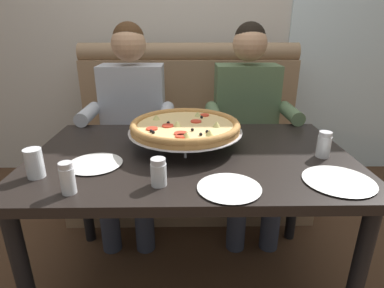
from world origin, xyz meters
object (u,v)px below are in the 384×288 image
object	(u,v)px
shaker_pepper_flakes	(324,146)
plate_near_left	(95,162)
diner_left	(131,117)
plate_far_side	(339,179)
dining_table	(191,171)
shaker_oregano	(68,180)
diner_right	(248,117)
pizza	(185,126)
plate_near_right	(229,186)
booth_bench	(190,147)
patio_chair	(315,96)
shaker_parmesan	(159,174)
drinking_glass	(35,165)

from	to	relation	value
shaker_pepper_flakes	plate_near_left	world-z (taller)	shaker_pepper_flakes
plate_near_left	diner_left	bearing A→B (deg)	88.27
plate_far_side	plate_near_left	bearing A→B (deg)	170.03
dining_table	shaker_oregano	distance (m)	0.55
diner_left	plate_far_side	distance (m)	1.27
diner_right	diner_left	bearing A→B (deg)	180.00
pizza	plate_far_side	size ratio (longest dim) A/B	2.05
shaker_oregano	plate_near_right	bearing A→B (deg)	1.91
diner_right	shaker_pepper_flakes	xyz separation A→B (m)	(0.19, -0.67, 0.06)
dining_table	shaker_pepper_flakes	distance (m)	0.58
diner_left	pizza	xyz separation A→B (m)	(0.34, -0.53, 0.11)
diner_left	plate_near_right	distance (m)	1.07
booth_bench	diner_left	distance (m)	0.55
patio_chair	dining_table	bearing A→B (deg)	-123.67
dining_table	shaker_oregano	xyz separation A→B (m)	(-0.41, -0.33, 0.13)
patio_chair	plate_far_side	bearing A→B (deg)	-109.94
plate_far_side	patio_chair	world-z (taller)	patio_chair
shaker_oregano	plate_near_left	xyz separation A→B (m)	(0.02, 0.22, -0.04)
shaker_oregano	plate_near_left	bearing A→B (deg)	84.00
plate_near_left	plate_near_right	distance (m)	0.56
booth_bench	shaker_parmesan	size ratio (longest dim) A/B	16.18
diner_right	dining_table	bearing A→B (deg)	-120.36
shaker_parmesan	plate_far_side	bearing A→B (deg)	1.04
pizza	shaker_pepper_flakes	world-z (taller)	pizza
dining_table	plate_near_right	size ratio (longest dim) A/B	6.21
plate_near_left	drinking_glass	bearing A→B (deg)	-151.10
booth_bench	patio_chair	world-z (taller)	booth_bench
diner_left	shaker_parmesan	size ratio (longest dim) A/B	12.61
shaker_pepper_flakes	plate_near_right	xyz separation A→B (m)	(-0.44, -0.27, -0.04)
pizza	plate_near_left	distance (m)	0.43
diner_right	plate_far_side	bearing A→B (deg)	-79.86
booth_bench	shaker_oregano	size ratio (longest dim) A/B	14.65
shaker_oregano	shaker_pepper_flakes	world-z (taller)	same
plate_near_left	drinking_glass	size ratio (longest dim) A/B	1.99
pizza	plate_near_right	xyz separation A→B (m)	(0.15, -0.41, -0.09)
booth_bench	plate_near_left	bearing A→B (deg)	-111.26
dining_table	patio_chair	xyz separation A→B (m)	(1.38, 2.06, -0.12)
shaker_oregano	plate_near_left	distance (m)	0.23
diner_left	shaker_oregano	xyz separation A→B (m)	(-0.05, -0.96, 0.06)
plate_near_right	patio_chair	distance (m)	2.70
booth_bench	plate_near_right	distance (m)	1.26
diner_right	shaker_oregano	size ratio (longest dim) A/B	11.41
plate_near_right	plate_far_side	xyz separation A→B (m)	(0.40, 0.04, 0.00)
plate_near_left	plate_far_side	bearing A→B (deg)	-9.97
dining_table	plate_near_right	bearing A→B (deg)	-67.92
diner_left	shaker_pepper_flakes	size ratio (longest dim) A/B	11.36
plate_near_right	drinking_glass	size ratio (longest dim) A/B	2.02
shaker_parmesan	diner_right	bearing A→B (deg)	61.95
diner_left	shaker_oregano	size ratio (longest dim) A/B	11.41
patio_chair	shaker_parmesan	bearing A→B (deg)	-122.46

